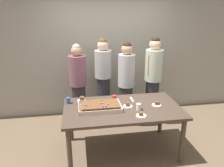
{
  "coord_description": "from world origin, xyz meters",
  "views": [
    {
      "loc": [
        -0.65,
        -3.01,
        2.23
      ],
      "look_at": [
        -0.14,
        0.15,
        1.13
      ],
      "focal_mm": 34.74,
      "sensor_mm": 36.0,
      "label": 1
    }
  ],
  "objects_px": {
    "party_table": "(122,112)",
    "drink_cup_nearest": "(114,98)",
    "plated_slice_near_right": "(157,104)",
    "drink_cup_middle": "(68,100)",
    "plated_slice_far_left": "(82,99)",
    "person_green_shirt_behind": "(153,79)",
    "plated_slice_near_left": "(141,115)",
    "person_serving_front": "(103,78)",
    "plated_slice_far_right": "(128,105)",
    "sheet_cake": "(100,106)",
    "person_far_right_suit": "(126,83)",
    "person_striped_tie_right": "(78,85)",
    "cake_server_utensil": "(132,99)",
    "drink_cup_far_end": "(139,107)"
  },
  "relations": [
    {
      "from": "plated_slice_near_right",
      "to": "plated_slice_far_left",
      "type": "xyz_separation_m",
      "value": [
        -1.17,
        0.37,
        0.01
      ]
    },
    {
      "from": "person_serving_front",
      "to": "person_far_right_suit",
      "type": "bearing_deg",
      "value": 59.55
    },
    {
      "from": "drink_cup_middle",
      "to": "person_striped_tie_right",
      "type": "relative_size",
      "value": 0.06
    },
    {
      "from": "drink_cup_far_end",
      "to": "cake_server_utensil",
      "type": "bearing_deg",
      "value": 90.37
    },
    {
      "from": "plated_slice_far_left",
      "to": "drink_cup_nearest",
      "type": "bearing_deg",
      "value": -9.09
    },
    {
      "from": "cake_server_utensil",
      "to": "person_striped_tie_right",
      "type": "distance_m",
      "value": 1.13
    },
    {
      "from": "party_table",
      "to": "plated_slice_far_right",
      "type": "distance_m",
      "value": 0.14
    },
    {
      "from": "plated_slice_near_right",
      "to": "cake_server_utensil",
      "type": "height_order",
      "value": "plated_slice_near_right"
    },
    {
      "from": "plated_slice_far_right",
      "to": "plated_slice_near_right",
      "type": "bearing_deg",
      "value": -3.13
    },
    {
      "from": "cake_server_utensil",
      "to": "person_striped_tie_right",
      "type": "xyz_separation_m",
      "value": [
        -0.89,
        0.69,
        0.07
      ]
    },
    {
      "from": "plated_slice_far_left",
      "to": "cake_server_utensil",
      "type": "distance_m",
      "value": 0.84
    },
    {
      "from": "plated_slice_near_right",
      "to": "drink_cup_middle",
      "type": "relative_size",
      "value": 1.5
    },
    {
      "from": "cake_server_utensil",
      "to": "person_serving_front",
      "type": "bearing_deg",
      "value": 111.83
    },
    {
      "from": "drink_cup_nearest",
      "to": "person_green_shirt_behind",
      "type": "bearing_deg",
      "value": 34.39
    },
    {
      "from": "party_table",
      "to": "drink_cup_nearest",
      "type": "height_order",
      "value": "drink_cup_nearest"
    },
    {
      "from": "sheet_cake",
      "to": "plated_slice_far_right",
      "type": "relative_size",
      "value": 4.31
    },
    {
      "from": "person_green_shirt_behind",
      "to": "person_far_right_suit",
      "type": "relative_size",
      "value": 1.05
    },
    {
      "from": "drink_cup_middle",
      "to": "plated_slice_far_left",
      "type": "bearing_deg",
      "value": 15.99
    },
    {
      "from": "cake_server_utensil",
      "to": "person_green_shirt_behind",
      "type": "height_order",
      "value": "person_green_shirt_behind"
    },
    {
      "from": "sheet_cake",
      "to": "person_serving_front",
      "type": "distance_m",
      "value": 1.21
    },
    {
      "from": "sheet_cake",
      "to": "drink_cup_middle",
      "type": "distance_m",
      "value": 0.56
    },
    {
      "from": "plated_slice_far_left",
      "to": "person_striped_tie_right",
      "type": "xyz_separation_m",
      "value": [
        -0.05,
        0.61,
        0.05
      ]
    },
    {
      "from": "drink_cup_middle",
      "to": "person_green_shirt_behind",
      "type": "distance_m",
      "value": 1.73
    },
    {
      "from": "plated_slice_far_right",
      "to": "person_far_right_suit",
      "type": "height_order",
      "value": "person_far_right_suit"
    },
    {
      "from": "plated_slice_far_left",
      "to": "person_serving_front",
      "type": "height_order",
      "value": "person_serving_front"
    },
    {
      "from": "drink_cup_nearest",
      "to": "person_far_right_suit",
      "type": "xyz_separation_m",
      "value": [
        0.34,
        0.6,
        0.05
      ]
    },
    {
      "from": "sheet_cake",
      "to": "person_striped_tie_right",
      "type": "bearing_deg",
      "value": 108.25
    },
    {
      "from": "party_table",
      "to": "cake_server_utensil",
      "type": "distance_m",
      "value": 0.36
    },
    {
      "from": "plated_slice_far_right",
      "to": "cake_server_utensil",
      "type": "distance_m",
      "value": 0.29
    },
    {
      "from": "party_table",
      "to": "plated_slice_near_right",
      "type": "relative_size",
      "value": 12.11
    },
    {
      "from": "plated_slice_far_left",
      "to": "plated_slice_far_right",
      "type": "relative_size",
      "value": 1.0
    },
    {
      "from": "sheet_cake",
      "to": "drink_cup_nearest",
      "type": "bearing_deg",
      "value": 43.79
    },
    {
      "from": "sheet_cake",
      "to": "drink_cup_middle",
      "type": "bearing_deg",
      "value": 150.26
    },
    {
      "from": "drink_cup_nearest",
      "to": "cake_server_utensil",
      "type": "height_order",
      "value": "drink_cup_nearest"
    },
    {
      "from": "drink_cup_far_end",
      "to": "plated_slice_near_left",
      "type": "bearing_deg",
      "value": -95.67
    },
    {
      "from": "sheet_cake",
      "to": "plated_slice_far_right",
      "type": "height_order",
      "value": "sheet_cake"
    },
    {
      "from": "plated_slice_far_right",
      "to": "cake_server_utensil",
      "type": "bearing_deg",
      "value": 62.83
    },
    {
      "from": "sheet_cake",
      "to": "drink_cup_nearest",
      "type": "distance_m",
      "value": 0.37
    },
    {
      "from": "person_green_shirt_behind",
      "to": "plated_slice_near_left",
      "type": "bearing_deg",
      "value": 27.03
    },
    {
      "from": "party_table",
      "to": "person_green_shirt_behind",
      "type": "bearing_deg",
      "value": 47.63
    },
    {
      "from": "drink_cup_middle",
      "to": "cake_server_utensil",
      "type": "xyz_separation_m",
      "value": [
        1.06,
        -0.02,
        -0.05
      ]
    },
    {
      "from": "party_table",
      "to": "person_far_right_suit",
      "type": "height_order",
      "value": "person_far_right_suit"
    },
    {
      "from": "sheet_cake",
      "to": "drink_cup_middle",
      "type": "height_order",
      "value": "sheet_cake"
    },
    {
      "from": "plated_slice_far_right",
      "to": "person_far_right_suit",
      "type": "xyz_separation_m",
      "value": [
        0.17,
        0.85,
        0.08
      ]
    },
    {
      "from": "sheet_cake",
      "to": "plated_slice_near_right",
      "type": "distance_m",
      "value": 0.91
    },
    {
      "from": "plated_slice_far_right",
      "to": "plated_slice_near_left",
      "type": "bearing_deg",
      "value": -71.13
    },
    {
      "from": "party_table",
      "to": "cake_server_utensil",
      "type": "bearing_deg",
      "value": 50.94
    },
    {
      "from": "person_serving_front",
      "to": "plated_slice_far_right",
      "type": "bearing_deg",
      "value": 20.84
    },
    {
      "from": "plated_slice_far_right",
      "to": "drink_cup_middle",
      "type": "bearing_deg",
      "value": 163.22
    },
    {
      "from": "sheet_cake",
      "to": "plated_slice_near_left",
      "type": "bearing_deg",
      "value": -31.61
    }
  ]
}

